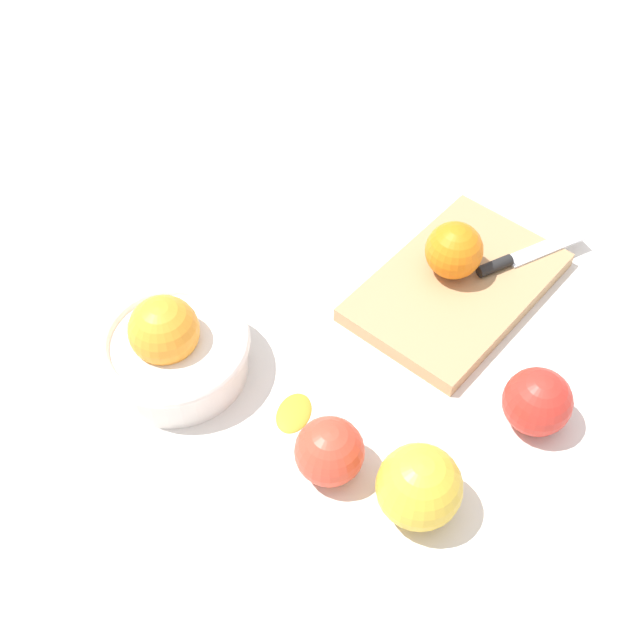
{
  "coord_description": "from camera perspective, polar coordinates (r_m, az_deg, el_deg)",
  "views": [
    {
      "loc": [
        -0.44,
        -0.34,
        0.73
      ],
      "look_at": [
        -0.04,
        0.06,
        0.04
      ],
      "focal_mm": 45.82,
      "sensor_mm": 36.0,
      "label": 1
    }
  ],
  "objects": [
    {
      "name": "citrus_peel",
      "position": [
        0.86,
        -1.84,
        -6.38
      ],
      "size": [
        0.06,
        0.06,
        0.01
      ],
      "primitive_type": "ellipsoid",
      "rotation": [
        0.0,
        0.0,
        0.46
      ],
      "color": "orange",
      "rests_on": "ground_plane"
    },
    {
      "name": "orange_on_board",
      "position": [
        0.96,
        9.35,
        4.82
      ],
      "size": [
        0.07,
        0.07,
        0.07
      ],
      "primitive_type": "sphere",
      "color": "orange",
      "rests_on": "cutting_board"
    },
    {
      "name": "apple_front_right",
      "position": [
        0.86,
        14.94,
        -5.54
      ],
      "size": [
        0.07,
        0.07,
        0.07
      ],
      "primitive_type": "sphere",
      "color": "red",
      "rests_on": "ground_plane"
    },
    {
      "name": "knife",
      "position": [
        1.0,
        13.61,
        4.24
      ],
      "size": [
        0.15,
        0.06,
        0.01
      ],
      "color": "silver",
      "rests_on": "cutting_board"
    },
    {
      "name": "ground_plane",
      "position": [
        0.92,
        4.42,
        -2.36
      ],
      "size": [
        2.4,
        2.4,
        0.0
      ],
      "primitive_type": "plane",
      "color": "silver"
    },
    {
      "name": "bowl",
      "position": [
        0.88,
        -10.27,
        -1.92
      ],
      "size": [
        0.17,
        0.17,
        0.1
      ],
      "color": "white",
      "rests_on": "ground_plane"
    },
    {
      "name": "cutting_board",
      "position": [
        0.98,
        9.4,
        2.4
      ],
      "size": [
        0.27,
        0.18,
        0.02
      ],
      "primitive_type": "cube",
      "rotation": [
        0.0,
        0.0,
        0.07
      ],
      "color": "tan",
      "rests_on": "ground_plane"
    },
    {
      "name": "apple_front_left_2",
      "position": [
        0.78,
        6.94,
        -11.5
      ],
      "size": [
        0.08,
        0.08,
        0.08
      ],
      "primitive_type": "sphere",
      "color": "gold",
      "rests_on": "ground_plane"
    },
    {
      "name": "apple_front_left",
      "position": [
        0.8,
        0.67,
        -9.16
      ],
      "size": [
        0.07,
        0.07,
        0.07
      ],
      "primitive_type": "sphere",
      "color": "#D6422D",
      "rests_on": "ground_plane"
    }
  ]
}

